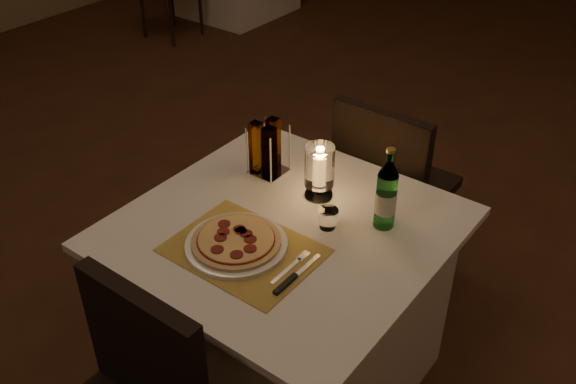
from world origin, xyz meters
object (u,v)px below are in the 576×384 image
Objects in this scene: main_table at (285,306)px; plate at (236,244)px; pizza at (236,240)px; hurricane_candle at (320,168)px; chair_far at (388,178)px; tumbler at (328,219)px; water_bottle at (386,196)px.

main_table is 3.12× the size of plate.
hurricane_candle is (0.04, 0.39, 0.09)m from pizza.
tumbler is (0.12, -0.64, 0.22)m from chair_far.
pizza is 0.49m from water_bottle.
chair_far is at bearing 86.80° from plate.
plate is at bearing -93.20° from chair_far.
plate is 4.68× the size of tumbler.
main_table is 3.47× the size of water_bottle.
water_bottle is at bearing 50.65° from pizza.
plate is 1.14× the size of pizza.
plate is at bearing -123.45° from tumbler.
hurricane_candle reaches higher than pizza.
pizza is 0.40m from hurricane_candle.
tumbler is at bearing -46.12° from hurricane_candle.
pizza is (-0.05, -0.89, 0.22)m from chair_far.
pizza is at bearing -96.45° from hurricane_candle.
water_bottle is at bearing 40.75° from tumbler.
tumbler reaches higher than pizza.
chair_far is 0.69m from tumbler.
water_bottle is 0.26m from hurricane_candle.
main_table is 0.42m from plate.
tumbler is 0.24× the size of water_bottle.
pizza is at bearing -129.35° from water_bottle.
chair_far is at bearing 116.35° from water_bottle.
hurricane_candle reaches higher than chair_far.
main_table is at bearing -90.00° from chair_far.
water_bottle is (0.31, 0.37, 0.11)m from plate.
water_bottle reaches higher than main_table.
pizza is at bearing -123.45° from tumbler.
main_table is 0.42m from tumbler.
tumbler is 0.35× the size of hurricane_candle.
main_table is 0.44m from pizza.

